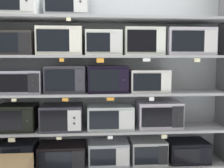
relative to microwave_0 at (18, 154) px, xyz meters
The scene contains 39 objects.
back_panel 1.52m from the microwave_0, 12.46° to the left, with size 3.06×0.04×2.53m, color #9EA3A8.
shelf_0 1.17m from the microwave_0, ahead, with size 2.86×0.46×0.03m, color #99999E.
microwave_0 is the anchor object (origin of this frame).
microwave_1 0.54m from the microwave_0, ahead, with size 0.57×0.41×0.26m.
microwave_2 1.11m from the microwave_0, ahead, with size 0.50×0.36×0.28m.
microwave_3 1.61m from the microwave_0, ahead, with size 0.44×0.36×0.29m.
microwave_4 2.13m from the microwave_0, ahead, with size 0.51×0.39×0.26m.
shelf_1 1.19m from the microwave_0, ahead, with size 2.86×0.46×0.03m, color #99999E.
microwave_5 0.45m from the microwave_0, ahead, with size 0.44×0.39×0.31m.
microwave_6 0.70m from the microwave_0, ahead, with size 0.49×0.44×0.30m.
microwave_7 1.22m from the microwave_0, ahead, with size 0.56×0.37×0.28m.
microwave_8 1.81m from the microwave_0, ahead, with size 0.55×0.35×0.32m.
price_tag_5 0.33m from the microwave_0, 91.22° to the right, with size 0.08×0.00×0.05m, color beige.
price_tag_6 0.63m from the microwave_0, 23.67° to the right, with size 0.06×0.00×0.03m, color beige.
price_tag_7 1.17m from the microwave_0, 11.68° to the right, with size 0.06×0.00×0.04m, color white.
price_tag_8 1.79m from the microwave_0, ahead, with size 0.07×0.00×0.05m, color beige.
shelf_2 1.37m from the microwave_0, ahead, with size 2.86×0.46×0.03m, color #99999E.
microwave_9 0.89m from the microwave_0, ahead, with size 0.53×0.40×0.27m.
microwave_10 1.09m from the microwave_0, ahead, with size 0.48×0.36×0.32m.
microwave_11 1.43m from the microwave_0, ahead, with size 0.48×0.38×0.32m.
microwave_12 1.84m from the microwave_0, ahead, with size 0.48×0.36×0.27m.
price_tag_9 0.74m from the microwave_0, 81.17° to the right, with size 0.05×0.00×0.03m, color beige.
price_tag_10 0.95m from the microwave_0, 20.89° to the right, with size 0.07×0.00×0.04m, color orange.
price_tag_11 1.34m from the microwave_0, 11.65° to the right, with size 0.09×0.00×0.04m, color orange.
price_tag_12 1.76m from the microwave_0, ahead, with size 0.06×0.00×0.04m, color white.
shelf_3 1.66m from the microwave_0, ahead, with size 2.86×0.46×0.03m, color #99999E.
microwave_13 1.34m from the microwave_0, ahead, with size 0.45×0.42×0.27m.
microwave_14 1.47m from the microwave_0, ahead, with size 0.53×0.39×0.33m.
microwave_15 1.71m from the microwave_0, ahead, with size 0.43×0.37×0.30m.
microwave_16 2.06m from the microwave_0, ahead, with size 0.48×0.33×0.33m.
microwave_17 2.51m from the microwave_0, ahead, with size 0.58×0.40×0.33m.
price_tag_13 1.30m from the microwave_0, 21.96° to the right, with size 0.05×0.00×0.04m, color orange.
price_tag_14 1.54m from the microwave_0, 12.93° to the right, with size 0.08×0.00×0.05m, color orange.
price_tag_15 1.93m from the microwave_0, ahead, with size 0.09×0.00×0.04m, color white.
price_tag_16 2.43m from the microwave_0, ahead, with size 0.07×0.00×0.04m, color beige.
shelf_4 2.00m from the microwave_0, ahead, with size 2.86×0.46×0.03m, color #99999E.
microwave_18 1.80m from the microwave_0, ahead, with size 0.49×0.39×0.29m.
microwave_19 1.90m from the microwave_0, ahead, with size 0.50×0.40×0.29m.
price_tag_17 1.74m from the microwave_0, 19.42° to the right, with size 0.05×0.00×0.04m, color beige.
Camera 1 is at (-0.26, -3.29, 1.46)m, focal length 43.17 mm.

